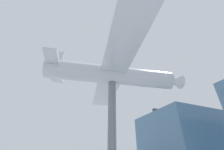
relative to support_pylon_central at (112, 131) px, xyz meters
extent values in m
cube|color=slate|center=(-7.44, 17.38, 0.33)|extent=(9.83, 15.58, 8.54)
cube|color=#383A3F|center=(-7.44, 17.38, 4.90)|extent=(0.36, 14.80, 0.60)
cylinder|color=slate|center=(0.00, 0.00, 0.00)|extent=(0.63, 0.63, 7.89)
cylinder|color=#B2B7BC|center=(0.00, 0.00, 4.75)|extent=(3.92, 11.36, 1.61)
cube|color=#B2B7BC|center=(0.00, 0.00, 4.75)|extent=(15.74, 5.42, 0.18)
cube|color=#B2B7BC|center=(-1.03, -4.85, 4.87)|extent=(5.10, 2.02, 0.18)
cube|color=#B2B7BC|center=(-1.03, -4.85, 5.76)|extent=(0.40, 1.11, 1.69)
cone|color=#B2B7BC|center=(1.29, 6.07, 4.75)|extent=(1.58, 1.40, 1.37)
sphere|color=black|center=(1.44, 6.80, 4.75)|extent=(0.44, 0.44, 0.44)
camera|label=1|loc=(10.54, -4.50, -2.09)|focal=24.00mm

